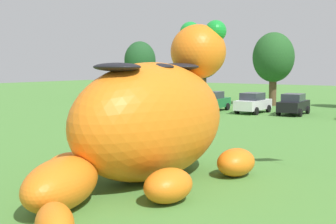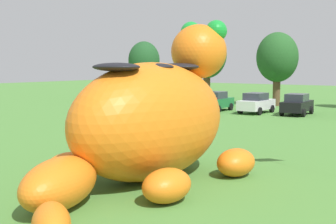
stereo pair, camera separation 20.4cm
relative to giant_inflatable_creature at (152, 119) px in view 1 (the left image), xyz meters
name	(u,v)px [view 1 (the left image)]	position (x,y,z in m)	size (l,w,h in m)	color
ground_plane	(154,178)	(0.05, 0.04, -2.12)	(160.00, 160.00, 0.00)	#4C8438
giant_inflatable_creature	(152,119)	(0.00, 0.00, 0.00)	(5.86, 11.27, 5.80)	orange
car_green	(212,101)	(-9.62, 22.36, -1.26)	(2.06, 4.16, 1.72)	#1E7238
car_white	(253,103)	(-5.93, 22.68, -1.26)	(2.01, 4.14, 1.72)	white
car_black	(294,104)	(-2.68, 23.35, -1.26)	(2.13, 4.20, 1.72)	black
tree_far_left	(140,61)	(-25.81, 33.08, 2.49)	(3.97, 3.97, 7.05)	brown
tree_left	(203,55)	(-16.17, 32.24, 3.05)	(4.45, 4.45, 7.91)	brown
tree_mid_left	(273,58)	(-7.17, 30.45, 2.64)	(4.10, 4.10, 7.27)	brown
spectator_near_inflatable	(211,105)	(-7.75, 18.71, -1.27)	(0.38, 0.26, 1.71)	black
spectator_mid_field	(206,119)	(-3.57, 10.37, -1.27)	(0.38, 0.26, 1.71)	#726656
spectator_by_cars	(194,133)	(-1.48, 5.39, -1.27)	(0.38, 0.26, 1.71)	#726656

